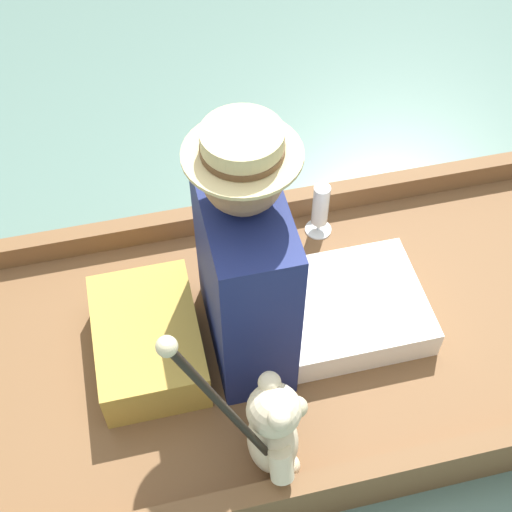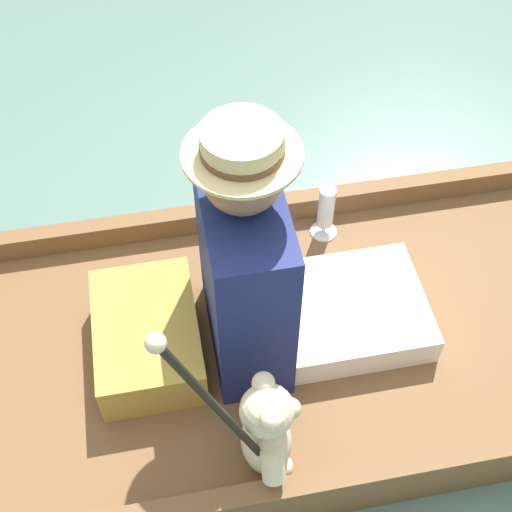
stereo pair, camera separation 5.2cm
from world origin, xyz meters
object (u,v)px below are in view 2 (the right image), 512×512
at_px(teddy_bear, 268,431).
at_px(walking_cane, 217,408).
at_px(wine_glass, 326,209).
at_px(seated_person, 270,274).

distance_m(teddy_bear, walking_cane, 0.33).
bearing_deg(wine_glass, walking_cane, -30.42).
bearing_deg(walking_cane, teddy_bear, 112.04).
height_order(teddy_bear, wine_glass, teddy_bear).
bearing_deg(seated_person, wine_glass, 140.38).
relative_size(teddy_bear, walking_cane, 0.48).
bearing_deg(wine_glass, teddy_bear, -24.72).
xyz_separation_m(wine_glass, walking_cane, (0.84, -0.50, 0.35)).
relative_size(seated_person, wine_glass, 4.02).
bearing_deg(walking_cane, wine_glass, 149.58).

